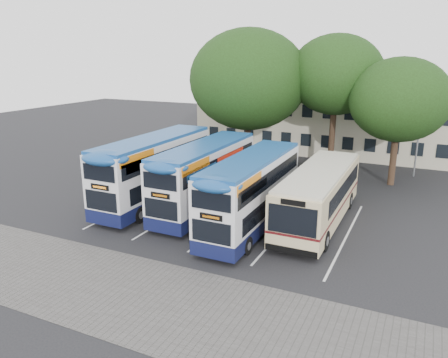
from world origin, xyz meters
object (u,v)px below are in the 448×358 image
at_px(tree_left, 249,80).
at_px(tree_right, 400,100).
at_px(bus_dd_left, 155,167).
at_px(bus_dd_mid, 206,174).
at_px(lamp_post, 421,115).
at_px(tree_mid, 336,75).
at_px(bus_dd_right, 252,190).
at_px(bus_single, 320,192).

distance_m(tree_left, tree_right, 12.12).
height_order(bus_dd_left, bus_dd_mid, bus_dd_left).
relative_size(lamp_post, tree_mid, 0.80).
relative_size(tree_left, bus_dd_right, 1.17).
bearing_deg(bus_single, tree_left, 130.74).
bearing_deg(tree_right, bus_single, -107.65).
bearing_deg(bus_dd_mid, bus_dd_right, -23.34).
bearing_deg(bus_dd_right, tree_left, 113.33).
bearing_deg(bus_dd_left, bus_dd_mid, 3.83).
distance_m(lamp_post, tree_left, 14.17).
distance_m(bus_dd_left, bus_dd_mid, 3.69).
bearing_deg(tree_left, bus_dd_right, -66.67).
bearing_deg(bus_dd_left, tree_mid, 56.14).
bearing_deg(bus_single, tree_mid, 98.98).
relative_size(tree_right, bus_dd_mid, 0.93).
bearing_deg(bus_dd_left, lamp_post, 43.21).
relative_size(tree_mid, bus_dd_left, 1.05).
distance_m(tree_right, bus_single, 11.62).
bearing_deg(bus_dd_left, tree_right, 38.84).
relative_size(bus_dd_right, bus_single, 0.92).
xyz_separation_m(lamp_post, bus_dd_mid, (-11.88, -14.37, -2.71)).
xyz_separation_m(tree_right, bus_dd_right, (-6.53, -12.73, -4.16)).
bearing_deg(tree_left, bus_single, -49.26).
height_order(tree_right, bus_dd_left, tree_right).
distance_m(tree_left, bus_single, 14.73).
distance_m(bus_dd_left, bus_single, 10.91).
bearing_deg(bus_dd_mid, tree_mid, 68.11).
relative_size(tree_mid, bus_dd_right, 1.12).
height_order(tree_left, tree_mid, tree_left).
bearing_deg(tree_right, bus_dd_left, -141.16).
relative_size(bus_dd_left, bus_dd_mid, 1.05).
bearing_deg(bus_dd_mid, tree_right, 46.84).
xyz_separation_m(lamp_post, bus_dd_right, (-8.03, -16.03, -2.74)).
bearing_deg(lamp_post, tree_mid, -168.67).
height_order(tree_mid, bus_dd_mid, tree_mid).
relative_size(bus_dd_left, bus_single, 0.98).
xyz_separation_m(bus_dd_mid, bus_dd_right, (3.86, -1.66, -0.03)).
xyz_separation_m(tree_mid, bus_single, (1.91, -12.11, -6.25)).
relative_size(lamp_post, bus_single, 0.82).
relative_size(bus_dd_mid, bus_dd_right, 1.01).
height_order(lamp_post, tree_right, tree_right).
height_order(tree_left, bus_dd_right, tree_left).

